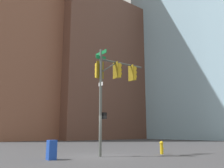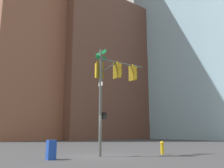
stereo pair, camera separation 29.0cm
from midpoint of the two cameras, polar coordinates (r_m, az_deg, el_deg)
The scene contains 7 objects.
ground_plane at distance 15.62m, azimuth -3.25°, elevation -16.78°, with size 200.00×200.00×0.00m, color #38383A.
signal_pole_assembly at distance 16.19m, azimuth -0.48°, elevation 0.95°, with size 3.97×1.27×6.87m.
fire_hydrant at distance 17.31m, azimuth 11.22°, elevation -14.48°, with size 0.34×0.26×0.87m.
newspaper_box at distance 14.05m, azimuth -14.77°, elevation -14.90°, with size 0.44×0.56×1.05m, color #193FA5.
building_brick_nearside at distance 58.29m, azimuth -16.39°, elevation 12.14°, with size 23.31×19.91×48.47m, color brown.
building_brick_midblock at distance 56.62m, azimuth -4.18°, elevation 3.09°, with size 22.51×15.61×31.09m, color brown.
building_brick_farside at distance 79.23m, azimuth -15.34°, elevation 1.08°, with size 21.59×15.11×35.91m, color #4C3328.
Camera 1 is at (-9.34, -12.42, 1.49)m, focal length 38.47 mm.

